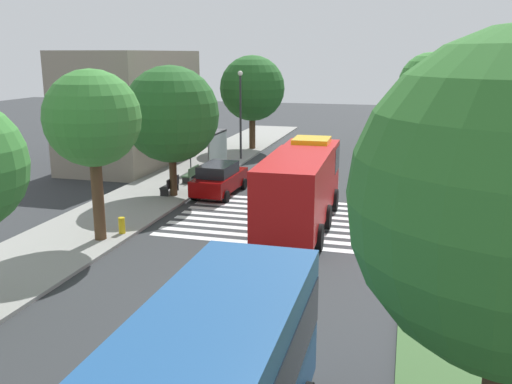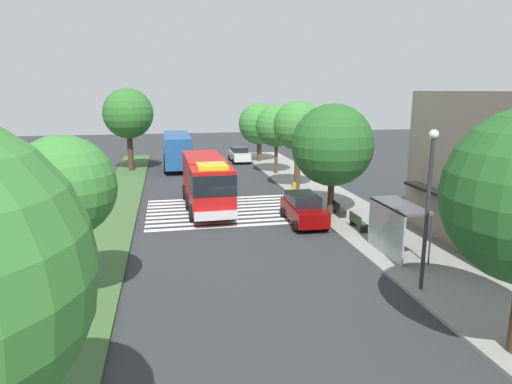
{
  "view_description": "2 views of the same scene",
  "coord_description": "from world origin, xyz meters",
  "px_view_note": "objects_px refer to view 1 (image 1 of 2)",
  "views": [
    {
      "loc": [
        -27.73,
        -5.49,
        7.7
      ],
      "look_at": [
        -3.18,
        1.18,
        1.34
      ],
      "focal_mm": 39.07,
      "sensor_mm": 36.0,
      "label": 1
    },
    {
      "loc": [
        26.26,
        -3.53,
        7.9
      ],
      "look_at": [
        -0.7,
        1.79,
        1.7
      ],
      "focal_mm": 31.77,
      "sensor_mm": 36.0,
      "label": 2
    }
  ],
  "objects_px": {
    "bus_stop_shelter": "(213,143)",
    "median_tree_west": "(434,103)",
    "median_tree_center": "(430,84)",
    "fire_hydrant": "(122,225)",
    "fire_truck": "(302,182)",
    "sidewalk_tree_center": "(92,119)",
    "parked_car_mid": "(219,179)",
    "street_lamp": "(240,108)",
    "bench_near_shelter": "(191,174)",
    "sidewalk_tree_far_east": "(252,88)",
    "sidewalk_tree_east": "(171,114)",
    "bench_west_of_shelter": "(171,185)"
  },
  "relations": [
    {
      "from": "bus_stop_shelter",
      "to": "median_tree_west",
      "type": "height_order",
      "value": "median_tree_west"
    },
    {
      "from": "median_tree_center",
      "to": "fire_hydrant",
      "type": "distance_m",
      "value": 30.3
    },
    {
      "from": "fire_truck",
      "to": "median_tree_center",
      "type": "xyz_separation_m",
      "value": [
        23.06,
        -6.07,
        3.3
      ]
    },
    {
      "from": "sidewalk_tree_center",
      "to": "median_tree_center",
      "type": "relative_size",
      "value": 0.91
    },
    {
      "from": "parked_car_mid",
      "to": "street_lamp",
      "type": "height_order",
      "value": "street_lamp"
    },
    {
      "from": "parked_car_mid",
      "to": "fire_hydrant",
      "type": "distance_m",
      "value": 8.23
    },
    {
      "from": "bench_near_shelter",
      "to": "bus_stop_shelter",
      "type": "bearing_deg",
      "value": -0.3
    },
    {
      "from": "fire_truck",
      "to": "sidewalk_tree_far_east",
      "type": "bearing_deg",
      "value": 20.46
    },
    {
      "from": "sidewalk_tree_east",
      "to": "sidewalk_tree_far_east",
      "type": "distance_m",
      "value": 16.06
    },
    {
      "from": "street_lamp",
      "to": "sidewalk_tree_center",
      "type": "distance_m",
      "value": 19.15
    },
    {
      "from": "street_lamp",
      "to": "sidewalk_tree_east",
      "type": "relative_size",
      "value": 0.91
    },
    {
      "from": "street_lamp",
      "to": "fire_hydrant",
      "type": "relative_size",
      "value": 9.06
    },
    {
      "from": "bench_west_of_shelter",
      "to": "median_tree_center",
      "type": "bearing_deg",
      "value": -35.45
    },
    {
      "from": "sidewalk_tree_far_east",
      "to": "sidewalk_tree_center",
      "type": "bearing_deg",
      "value": 180.0
    },
    {
      "from": "parked_car_mid",
      "to": "bench_near_shelter",
      "type": "distance_m",
      "value": 3.38
    },
    {
      "from": "bus_stop_shelter",
      "to": "bench_near_shelter",
      "type": "distance_m",
      "value": 4.2
    },
    {
      "from": "median_tree_center",
      "to": "fire_hydrant",
      "type": "relative_size",
      "value": 10.96
    },
    {
      "from": "bench_near_shelter",
      "to": "street_lamp",
      "type": "distance_m",
      "value": 8.63
    },
    {
      "from": "bench_near_shelter",
      "to": "median_tree_west",
      "type": "distance_m",
      "value": 16.12
    },
    {
      "from": "fire_truck",
      "to": "bus_stop_shelter",
      "type": "distance_m",
      "value": 13.13
    },
    {
      "from": "parked_car_mid",
      "to": "bench_west_of_shelter",
      "type": "height_order",
      "value": "parked_car_mid"
    },
    {
      "from": "sidewalk_tree_east",
      "to": "median_tree_west",
      "type": "xyz_separation_m",
      "value": [
        10.33,
        -13.7,
        0.05
      ]
    },
    {
      "from": "median_tree_center",
      "to": "fire_hydrant",
      "type": "bearing_deg",
      "value": 153.82
    },
    {
      "from": "sidewalk_tree_center",
      "to": "median_tree_west",
      "type": "relative_size",
      "value": 1.11
    },
    {
      "from": "street_lamp",
      "to": "median_tree_west",
      "type": "relative_size",
      "value": 1.01
    },
    {
      "from": "parked_car_mid",
      "to": "bus_stop_shelter",
      "type": "height_order",
      "value": "bus_stop_shelter"
    },
    {
      "from": "street_lamp",
      "to": "median_tree_west",
      "type": "xyz_separation_m",
      "value": [
        -1.11,
        -13.3,
        0.73
      ]
    },
    {
      "from": "parked_car_mid",
      "to": "fire_hydrant",
      "type": "bearing_deg",
      "value": 169.59
    },
    {
      "from": "sidewalk_tree_center",
      "to": "sidewalk_tree_far_east",
      "type": "height_order",
      "value": "sidewalk_tree_far_east"
    },
    {
      "from": "sidewalk_tree_far_east",
      "to": "median_tree_west",
      "type": "distance_m",
      "value": 14.85
    },
    {
      "from": "bench_near_shelter",
      "to": "sidewalk_tree_east",
      "type": "relative_size",
      "value": 0.23
    },
    {
      "from": "street_lamp",
      "to": "fire_hydrant",
      "type": "bearing_deg",
      "value": -179.68
    },
    {
      "from": "bench_west_of_shelter",
      "to": "fire_truck",
      "type": "bearing_deg",
      "value": -112.71
    },
    {
      "from": "bus_stop_shelter",
      "to": "sidewalk_tree_east",
      "type": "bearing_deg",
      "value": -177.53
    },
    {
      "from": "bench_west_of_shelter",
      "to": "sidewalk_tree_center",
      "type": "xyz_separation_m",
      "value": [
        -8.04,
        -0.34,
        4.56
      ]
    },
    {
      "from": "bench_near_shelter",
      "to": "median_tree_west",
      "type": "xyz_separation_m",
      "value": [
        6.84,
        -14.04,
        4.01
      ]
    },
    {
      "from": "sidewalk_tree_east",
      "to": "bench_west_of_shelter",
      "type": "bearing_deg",
      "value": 41.68
    },
    {
      "from": "parked_car_mid",
      "to": "median_tree_center",
      "type": "height_order",
      "value": "median_tree_center"
    },
    {
      "from": "sidewalk_tree_east",
      "to": "sidewalk_tree_center",
      "type": "bearing_deg",
      "value": 180.0
    },
    {
      "from": "street_lamp",
      "to": "parked_car_mid",
      "type": "bearing_deg",
      "value": -169.95
    },
    {
      "from": "sidewalk_tree_center",
      "to": "sidewalk_tree_east",
      "type": "bearing_deg",
      "value": -0.0
    },
    {
      "from": "bench_near_shelter",
      "to": "fire_hydrant",
      "type": "height_order",
      "value": "bench_near_shelter"
    },
    {
      "from": "bus_stop_shelter",
      "to": "sidewalk_tree_east",
      "type": "relative_size",
      "value": 0.5
    },
    {
      "from": "parked_car_mid",
      "to": "fire_hydrant",
      "type": "relative_size",
      "value": 6.72
    },
    {
      "from": "sidewalk_tree_far_east",
      "to": "fire_hydrant",
      "type": "xyz_separation_m",
      "value": [
        -22.79,
        -0.5,
        -4.48
      ]
    },
    {
      "from": "bus_stop_shelter",
      "to": "median_tree_west",
      "type": "relative_size",
      "value": 0.56
    },
    {
      "from": "sidewalk_tree_east",
      "to": "bus_stop_shelter",
      "type": "bearing_deg",
      "value": 2.47
    },
    {
      "from": "bench_west_of_shelter",
      "to": "sidewalk_tree_far_east",
      "type": "relative_size",
      "value": 0.22
    },
    {
      "from": "bus_stop_shelter",
      "to": "fire_hydrant",
      "type": "bearing_deg",
      "value": -176.69
    },
    {
      "from": "sidewalk_tree_center",
      "to": "sidewalk_tree_east",
      "type": "height_order",
      "value": "sidewalk_tree_center"
    }
  ]
}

